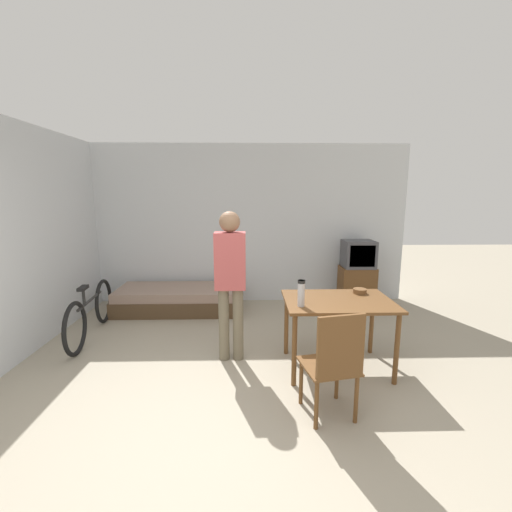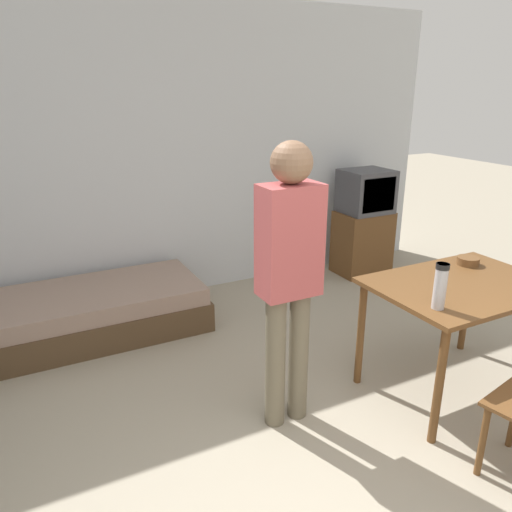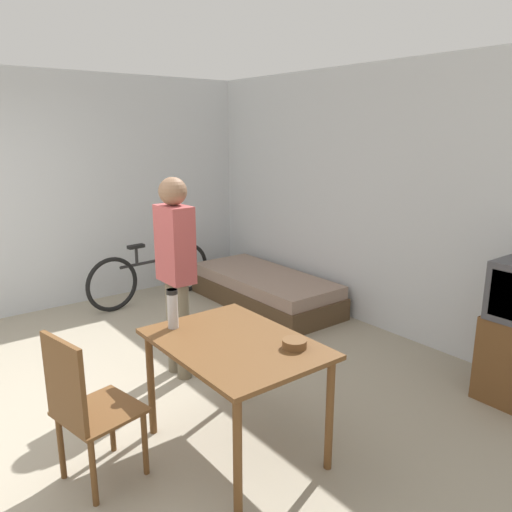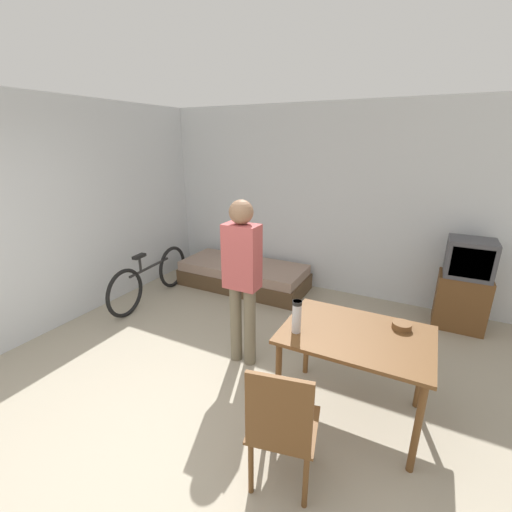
{
  "view_description": "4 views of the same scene",
  "coord_description": "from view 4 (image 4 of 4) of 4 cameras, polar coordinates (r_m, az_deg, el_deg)",
  "views": [
    {
      "loc": [
        0.17,
        -2.37,
        1.88
      ],
      "look_at": [
        0.28,
        2.05,
        1.07
      ],
      "focal_mm": 24.0,
      "sensor_mm": 36.0,
      "label": 1
    },
    {
      "loc": [
        -1.37,
        -0.92,
        1.97
      ],
      "look_at": [
        0.07,
        1.9,
        0.87
      ],
      "focal_mm": 35.0,
      "sensor_mm": 36.0,
      "label": 2
    },
    {
      "loc": [
        3.5,
        -0.58,
        2.06
      ],
      "look_at": [
        0.11,
        2.04,
        0.97
      ],
      "focal_mm": 35.0,
      "sensor_mm": 36.0,
      "label": 3
    },
    {
      "loc": [
        1.5,
        -1.35,
        2.2
      ],
      "look_at": [
        -0.14,
        1.84,
        0.98
      ],
      "focal_mm": 24.0,
      "sensor_mm": 36.0,
      "label": 4
    }
  ],
  "objects": [
    {
      "name": "mate_bowl",
      "position": [
        3.01,
        23.12,
        -10.65
      ],
      "size": [
        0.15,
        0.15,
        0.05
      ],
      "color": "brown",
      "rests_on": "dining_table"
    },
    {
      "name": "daybed",
      "position": [
        5.38,
        -2.1,
        -3.21
      ],
      "size": [
        1.97,
        0.85,
        0.38
      ],
      "color": "#4C3823",
      "rests_on": "ground_plane"
    },
    {
      "name": "thermos_flask",
      "position": [
        2.7,
        6.8,
        -9.76
      ],
      "size": [
        0.07,
        0.07,
        0.27
      ],
      "color": "#B7B7BC",
      "rests_on": "dining_table"
    },
    {
      "name": "tv",
      "position": [
        4.8,
        31.38,
        -4.19
      ],
      "size": [
        0.56,
        0.43,
        1.12
      ],
      "color": "brown",
      "rests_on": "ground_plane"
    },
    {
      "name": "wall_left",
      "position": [
        5.07,
        -24.41,
        7.46
      ],
      "size": [
        0.06,
        4.5,
        2.7
      ],
      "color": "silver",
      "rests_on": "ground_plane"
    },
    {
      "name": "person_standing",
      "position": [
        3.29,
        -2.34,
        -2.78
      ],
      "size": [
        0.34,
        0.23,
        1.7
      ],
      "color": "#6B604C",
      "rests_on": "ground_plane"
    },
    {
      "name": "bicycle",
      "position": [
        5.11,
        -17.13,
        -3.52
      ],
      "size": [
        0.2,
        1.69,
        0.74
      ],
      "color": "black",
      "rests_on": "ground_plane"
    },
    {
      "name": "ground_plane",
      "position": [
        2.98,
        -16.04,
        -29.7
      ],
      "size": [
        20.0,
        20.0,
        0.0
      ],
      "primitive_type": "plane",
      "color": "#9E937F"
    },
    {
      "name": "dining_table",
      "position": [
        2.89,
        16.24,
        -13.89
      ],
      "size": [
        1.13,
        0.81,
        0.77
      ],
      "color": "brown",
      "rests_on": "ground_plane"
    },
    {
      "name": "wall_back",
      "position": [
        5.18,
        10.09,
        9.03
      ],
      "size": [
        5.8,
        0.06,
        2.7
      ],
      "color": "silver",
      "rests_on": "ground_plane"
    },
    {
      "name": "wooden_chair",
      "position": [
        2.36,
        4.23,
        -26.26
      ],
      "size": [
        0.51,
        0.51,
        0.96
      ],
      "color": "brown",
      "rests_on": "ground_plane"
    }
  ]
}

